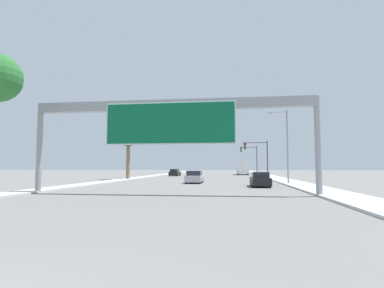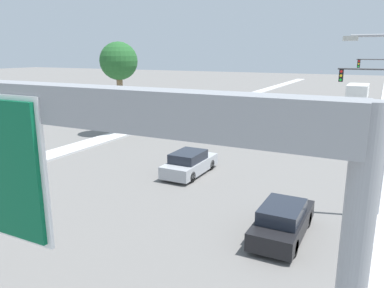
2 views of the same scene
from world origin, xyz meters
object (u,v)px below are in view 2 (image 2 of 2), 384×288
object	(u,v)px
palm_tree_background	(119,63)
street_lamp_right	(382,113)
truck_box_primary	(357,96)
traffic_light_near_intersection	(370,90)
car_far_center	(189,163)
car_far_left	(283,221)
traffic_light_mid_block	(378,75)
car_near_left	(231,106)

from	to	relation	value
palm_tree_background	street_lamp_right	size ratio (longest dim) A/B	1.01
truck_box_primary	traffic_light_near_intersection	size ratio (longest dim) A/B	1.22
car_far_center	truck_box_primary	world-z (taller)	truck_box_primary
car_far_left	traffic_light_mid_block	size ratio (longest dim) A/B	0.65
car_far_center	palm_tree_background	xyz separation A→B (m)	(-10.68, 7.25, 5.68)
car_far_left	traffic_light_near_intersection	size ratio (longest dim) A/B	0.70
truck_box_primary	palm_tree_background	xyz separation A→B (m)	(-17.68, -27.25, 4.72)
traffic_light_near_intersection	palm_tree_background	distance (m)	21.50
traffic_light_near_intersection	street_lamp_right	bearing A→B (deg)	-86.33
car_far_left	palm_tree_background	distance (m)	22.45
traffic_light_near_intersection	car_far_left	bearing A→B (deg)	-95.38
truck_box_primary	traffic_light_mid_block	size ratio (longest dim) A/B	1.13
car_far_left	car_far_center	bearing A→B (deg)	142.51
traffic_light_mid_block	palm_tree_background	world-z (taller)	palm_tree_background
car_near_left	traffic_light_near_intersection	distance (m)	18.75
car_near_left	palm_tree_background	bearing A→B (deg)	-101.82
palm_tree_background	car_near_left	bearing A→B (deg)	78.18
traffic_light_near_intersection	traffic_light_mid_block	world-z (taller)	traffic_light_mid_block
car_far_left	truck_box_primary	distance (m)	39.88
car_far_center	traffic_light_near_intersection	xyz separation A→B (m)	(8.98, 15.66, 3.46)
traffic_light_mid_block	car_far_center	bearing A→B (deg)	-104.25
car_far_left	traffic_light_near_intersection	bearing A→B (deg)	84.62
street_lamp_right	palm_tree_background	bearing A→B (deg)	156.94
truck_box_primary	street_lamp_right	xyz separation A→B (m)	(3.09, -36.08, 3.10)
traffic_light_mid_block	palm_tree_background	distance (m)	34.65
street_lamp_right	traffic_light_near_intersection	bearing A→B (deg)	93.67
street_lamp_right	traffic_light_mid_block	bearing A→B (deg)	91.58
car_near_left	traffic_light_mid_block	size ratio (longest dim) A/B	0.70
truck_box_primary	traffic_light_near_intersection	xyz separation A→B (m)	(1.98, -18.84, 2.50)
truck_box_primary	palm_tree_background	world-z (taller)	palm_tree_background
car_far_center	car_far_left	size ratio (longest dim) A/B	1.00
car_near_left	traffic_light_mid_block	distance (m)	19.74
traffic_light_mid_block	truck_box_primary	bearing A→B (deg)	-150.53
car_far_center	truck_box_primary	xyz separation A→B (m)	(7.00, 34.50, 0.96)
car_near_left	car_far_left	bearing A→B (deg)	-65.12
truck_box_primary	traffic_light_mid_block	world-z (taller)	traffic_light_mid_block
car_far_left	traffic_light_mid_block	xyz separation A→B (m)	(2.06, 41.03, 3.76)
truck_box_primary	palm_tree_background	size ratio (longest dim) A/B	0.92
palm_tree_background	street_lamp_right	bearing A→B (deg)	-23.06
car_near_left	truck_box_primary	distance (m)	17.05
car_near_left	car_far_left	xyz separation A→B (m)	(14.00, -30.19, 0.01)
car_far_center	traffic_light_near_intersection	world-z (taller)	traffic_light_near_intersection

